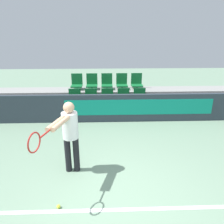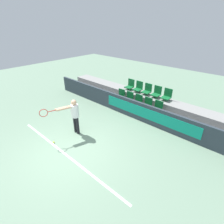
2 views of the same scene
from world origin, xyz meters
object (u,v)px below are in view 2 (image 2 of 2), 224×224
(stadium_chair_3, at_px, (147,104))
(stadium_chair_1, at_px, (129,98))
(stadium_chair_7, at_px, (147,90))
(stadium_chair_9, at_px, (167,96))
(tennis_player, at_px, (73,113))
(stadium_chair_8, at_px, (157,93))
(tennis_ball, at_px, (54,142))
(stadium_chair_2, at_px, (138,101))
(stadium_chair_0, at_px, (120,96))
(stadium_chair_5, at_px, (130,85))
(stadium_chair_4, at_px, (157,108))
(stadium_chair_6, at_px, (138,88))

(stadium_chair_3, bearing_deg, stadium_chair_1, 180.00)
(stadium_chair_7, height_order, stadium_chair_9, same)
(stadium_chair_3, distance_m, tennis_player, 3.74)
(stadium_chair_8, relative_size, tennis_ball, 8.75)
(stadium_chair_2, relative_size, stadium_chair_8, 1.00)
(stadium_chair_0, height_order, tennis_player, tennis_player)
(stadium_chair_0, height_order, stadium_chair_1, same)
(stadium_chair_9, relative_size, tennis_player, 0.37)
(stadium_chair_5, xyz_separation_m, stadium_chair_9, (2.32, 0.00, 0.00))
(stadium_chair_0, height_order, stadium_chair_3, same)
(stadium_chair_4, relative_size, stadium_chair_8, 1.00)
(stadium_chair_3, distance_m, tennis_ball, 4.74)
(stadium_chair_1, relative_size, stadium_chair_3, 1.00)
(stadium_chair_3, bearing_deg, stadium_chair_8, 90.00)
(stadium_chair_0, height_order, stadium_chair_9, stadium_chair_9)
(stadium_chair_1, height_order, stadium_chair_7, stadium_chair_7)
(stadium_chair_5, relative_size, tennis_ball, 8.75)
(tennis_player, bearing_deg, tennis_ball, -78.04)
(stadium_chair_7, bearing_deg, tennis_player, -100.90)
(stadium_chair_0, bearing_deg, tennis_player, -84.52)
(stadium_chair_4, bearing_deg, stadium_chair_2, 180.00)
(stadium_chair_5, relative_size, stadium_chair_7, 1.00)
(stadium_chair_4, relative_size, tennis_player, 0.37)
(stadium_chair_4, height_order, stadium_chair_5, stadium_chair_5)
(stadium_chair_5, bearing_deg, tennis_ball, -87.40)
(stadium_chair_7, bearing_deg, stadium_chair_1, -124.03)
(stadium_chair_8, height_order, tennis_ball, stadium_chair_8)
(stadium_chair_1, relative_size, tennis_player, 0.37)
(stadium_chair_3, height_order, stadium_chair_4, same)
(tennis_player, bearing_deg, stadium_chair_3, 84.68)
(stadium_chair_0, distance_m, stadium_chair_2, 1.16)
(stadium_chair_3, height_order, tennis_player, tennis_player)
(stadium_chair_8, bearing_deg, stadium_chair_2, -124.03)
(stadium_chair_7, bearing_deg, stadium_chair_6, 180.00)
(stadium_chair_6, distance_m, stadium_chair_9, 1.74)
(tennis_player, height_order, tennis_ball, tennis_player)
(stadium_chair_6, bearing_deg, tennis_player, -93.31)
(stadium_chair_1, relative_size, stadium_chair_7, 1.00)
(stadium_chair_1, xyz_separation_m, stadium_chair_5, (-0.58, 0.86, 0.38))
(stadium_chair_5, relative_size, stadium_chair_6, 1.00)
(stadium_chair_1, bearing_deg, tennis_ball, -94.33)
(stadium_chair_0, xyz_separation_m, stadium_chair_7, (1.16, 0.86, 0.38))
(stadium_chair_1, xyz_separation_m, stadium_chair_8, (1.16, 0.86, 0.38))
(stadium_chair_7, bearing_deg, stadium_chair_4, -36.52)
(stadium_chair_3, distance_m, stadium_chair_8, 0.94)
(stadium_chair_1, height_order, stadium_chair_6, stadium_chair_6)
(stadium_chair_7, xyz_separation_m, tennis_player, (-0.83, -4.30, -0.03))
(stadium_chair_2, xyz_separation_m, stadium_chair_7, (0.00, 0.86, 0.38))
(stadium_chair_6, bearing_deg, stadium_chair_7, 0.00)
(stadium_chair_2, bearing_deg, stadium_chair_8, 55.97)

